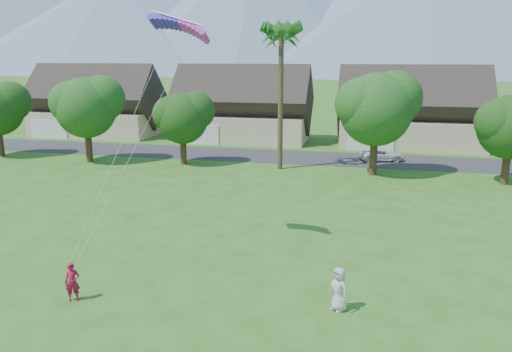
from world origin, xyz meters
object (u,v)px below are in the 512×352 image
(parafoil_kite, at_px, (181,24))
(parked_car, at_px, (382,155))
(kite_flyer, at_px, (72,282))
(watcher, at_px, (339,289))

(parafoil_kite, bearing_deg, parked_car, 71.13)
(kite_flyer, distance_m, parafoil_kite, 12.49)
(parked_car, bearing_deg, watcher, 161.68)
(kite_flyer, bearing_deg, watcher, -16.36)
(kite_flyer, xyz_separation_m, parked_car, (12.82, 31.45, -0.25))
(watcher, relative_size, parked_car, 0.44)
(kite_flyer, relative_size, watcher, 0.92)
(parked_car, bearing_deg, kite_flyer, 143.79)
(kite_flyer, distance_m, parked_car, 33.96)
(watcher, height_order, parafoil_kite, parafoil_kite)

